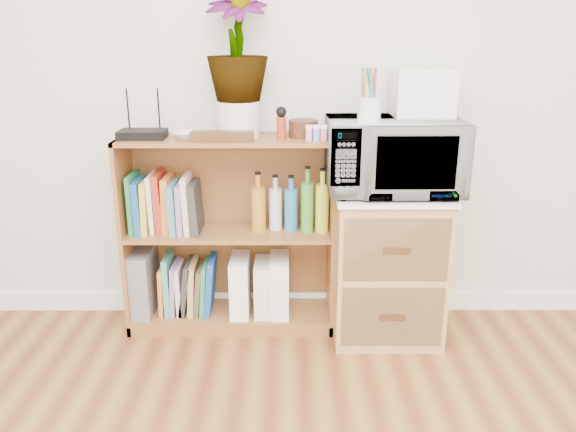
{
  "coord_description": "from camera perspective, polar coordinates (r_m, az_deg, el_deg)",
  "views": [
    {
      "loc": [
        -0.07,
        -0.45,
        1.41
      ],
      "look_at": [
        -0.07,
        1.95,
        0.62
      ],
      "focal_mm": 35.0,
      "sensor_mm": 36.0,
      "label": 1
    }
  ],
  "objects": [
    {
      "name": "skirting_board",
      "position": [
        3.02,
        1.32,
        -8.61
      ],
      "size": [
        4.0,
        0.02,
        0.1
      ],
      "primitive_type": "cube",
      "color": "white",
      "rests_on": "ground"
    },
    {
      "name": "bookshelf",
      "position": [
        2.73,
        -5.91,
        -1.92
      ],
      "size": [
        1.0,
        0.3,
        0.95
      ],
      "primitive_type": "cube",
      "color": "brown",
      "rests_on": "ground"
    },
    {
      "name": "wicker_unit",
      "position": [
        2.74,
        9.91,
        -4.89
      ],
      "size": [
        0.5,
        0.45,
        0.7
      ],
      "primitive_type": "cube",
      "color": "#9E7542",
      "rests_on": "ground"
    },
    {
      "name": "microwave",
      "position": [
        2.57,
        10.59,
        6.05
      ],
      "size": [
        0.59,
        0.41,
        0.33
      ],
      "primitive_type": "imported",
      "rotation": [
        0.0,
        0.0,
        0.01
      ],
      "color": "silver",
      "rests_on": "wicker_unit"
    },
    {
      "name": "pen_cup",
      "position": [
        2.41,
        8.25,
        10.63
      ],
      "size": [
        0.1,
        0.1,
        0.11
      ],
      "primitive_type": "cylinder",
      "color": "silver",
      "rests_on": "microwave"
    },
    {
      "name": "small_appliance",
      "position": [
        2.65,
        13.51,
        12.07
      ],
      "size": [
        0.26,
        0.22,
        0.21
      ],
      "primitive_type": "cube",
      "color": "silver",
      "rests_on": "microwave"
    },
    {
      "name": "router",
      "position": [
        2.65,
        -14.56,
        8.06
      ],
      "size": [
        0.21,
        0.14,
        0.04
      ],
      "primitive_type": "cube",
      "color": "black",
      "rests_on": "bookshelf"
    },
    {
      "name": "white_bowl",
      "position": [
        2.6,
        -10.23,
        8.09
      ],
      "size": [
        0.13,
        0.13,
        0.03
      ],
      "primitive_type": "imported",
      "color": "silver",
      "rests_on": "bookshelf"
    },
    {
      "name": "plant_pot",
      "position": [
        2.61,
        -5.02,
        9.79
      ],
      "size": [
        0.19,
        0.19,
        0.16
      ],
      "primitive_type": "cylinder",
      "color": "silver",
      "rests_on": "bookshelf"
    },
    {
      "name": "potted_plant",
      "position": [
        2.58,
        -5.22,
        16.96
      ],
      "size": [
        0.27,
        0.27,
        0.49
      ],
      "primitive_type": "imported",
      "color": "#347E32",
      "rests_on": "plant_pot"
    },
    {
      "name": "trinket_box",
      "position": [
        2.51,
        -6.71,
        8.03
      ],
      "size": [
        0.28,
        0.07,
        0.04
      ],
      "primitive_type": "cube",
      "color": "#3D1E10",
      "rests_on": "bookshelf"
    },
    {
      "name": "kokeshi_doll",
      "position": [
        2.55,
        -0.69,
        8.93
      ],
      "size": [
        0.04,
        0.04,
        0.1
      ],
      "primitive_type": "cylinder",
      "color": "#962E12",
      "rests_on": "bookshelf"
    },
    {
      "name": "wooden_bowl",
      "position": [
        2.6,
        1.55,
        8.87
      ],
      "size": [
        0.13,
        0.13,
        0.08
      ],
      "primitive_type": "cylinder",
      "color": "#32180D",
      "rests_on": "bookshelf"
    },
    {
      "name": "paint_jars",
      "position": [
        2.5,
        2.9,
        8.26
      ],
      "size": [
        0.11,
        0.04,
        0.06
      ],
      "primitive_type": "cube",
      "color": "pink",
      "rests_on": "bookshelf"
    },
    {
      "name": "file_box",
      "position": [
        2.9,
        -14.41,
        -6.4
      ],
      "size": [
        0.1,
        0.26,
        0.32
      ],
      "primitive_type": "cube",
      "color": "slate",
      "rests_on": "bookshelf"
    },
    {
      "name": "magazine_holder_left",
      "position": [
        2.82,
        -4.87,
        -6.97
      ],
      "size": [
        0.09,
        0.23,
        0.29
      ],
      "primitive_type": "cube",
      "color": "white",
      "rests_on": "bookshelf"
    },
    {
      "name": "magazine_holder_mid",
      "position": [
        2.82,
        -2.52,
        -7.19
      ],
      "size": [
        0.08,
        0.21,
        0.27
      ],
      "primitive_type": "cube",
      "color": "silver",
      "rests_on": "bookshelf"
    },
    {
      "name": "magazine_holder_right",
      "position": [
        2.81,
        -0.87,
        -6.98
      ],
      "size": [
        0.09,
        0.23,
        0.29
      ],
      "primitive_type": "cube",
      "color": "white",
      "rests_on": "bookshelf"
    },
    {
      "name": "cookbooks",
      "position": [
        2.73,
        -12.34,
        1.17
      ],
      "size": [
        0.33,
        0.2,
        0.28
      ],
      "color": "#1E713C",
      "rests_on": "bookshelf"
    },
    {
      "name": "liquor_bottles",
      "position": [
        2.67,
        0.22,
        1.42
      ],
      "size": [
        0.37,
        0.07,
        0.31
      ],
      "color": "#B37421",
      "rests_on": "bookshelf"
    },
    {
      "name": "lower_books",
      "position": [
        2.87,
        -10.14,
        -7.03
      ],
      "size": [
        0.28,
        0.19,
        0.3
      ],
      "color": "orange",
      "rests_on": "bookshelf"
    }
  ]
}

